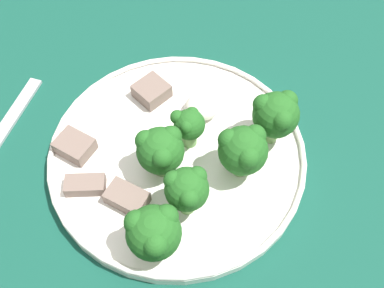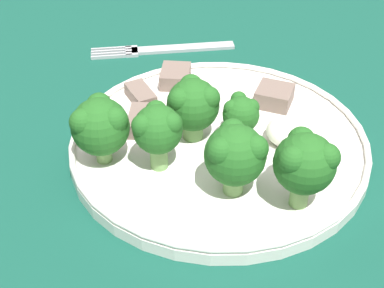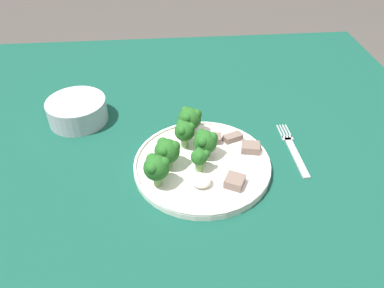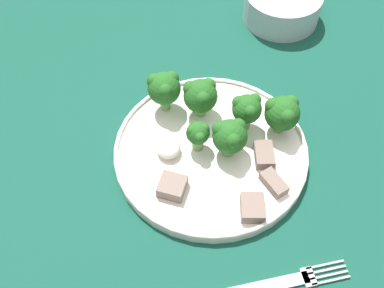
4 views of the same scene
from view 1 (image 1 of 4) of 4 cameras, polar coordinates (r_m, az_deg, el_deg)
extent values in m
cube|color=#114738|center=(0.48, -3.70, -9.89)|extent=(1.18, 1.16, 0.03)
cylinder|color=brown|center=(1.22, -18.02, 13.17)|extent=(0.06, 0.06, 0.68)
cylinder|color=white|center=(0.49, -1.87, -1.52)|extent=(0.28, 0.28, 0.01)
torus|color=white|center=(0.48, -1.90, -0.97)|extent=(0.28, 0.28, 0.01)
cube|color=#B2B2B7|center=(0.56, -22.08, 2.85)|extent=(0.02, 0.13, 0.00)
cylinder|color=#709E56|center=(0.47, -3.84, -2.58)|extent=(0.02, 0.02, 0.02)
sphere|color=#215B1E|center=(0.45, -4.03, -0.85)|extent=(0.05, 0.05, 0.05)
sphere|color=#215B1E|center=(0.44, -5.89, 0.41)|extent=(0.02, 0.02, 0.02)
sphere|color=#215B1E|center=(0.43, -3.80, -1.69)|extent=(0.02, 0.02, 0.02)
sphere|color=#215B1E|center=(0.44, -2.67, 0.97)|extent=(0.02, 0.02, 0.02)
cylinder|color=#709E56|center=(0.49, -0.69, 1.05)|extent=(0.02, 0.02, 0.02)
sphere|color=#215B1E|center=(0.47, -0.72, 2.59)|extent=(0.03, 0.03, 0.03)
sphere|color=#215B1E|center=(0.46, -1.90, 3.45)|extent=(0.01, 0.01, 0.01)
sphere|color=#215B1E|center=(0.46, -0.48, 2.14)|extent=(0.01, 0.01, 0.01)
sphere|color=#215B1E|center=(0.46, 0.19, 3.80)|extent=(0.01, 0.01, 0.01)
cylinder|color=#709E56|center=(0.43, -4.62, -12.49)|extent=(0.01, 0.01, 0.02)
sphere|color=#215B1E|center=(0.41, -4.89, -11.15)|extent=(0.05, 0.05, 0.05)
sphere|color=#215B1E|center=(0.40, -7.06, -9.86)|extent=(0.02, 0.02, 0.02)
sphere|color=#215B1E|center=(0.39, -4.65, -12.57)|extent=(0.02, 0.02, 0.02)
sphere|color=#215B1E|center=(0.40, -3.30, -9.21)|extent=(0.02, 0.02, 0.02)
cylinder|color=#709E56|center=(0.44, -0.63, -7.41)|extent=(0.02, 0.02, 0.03)
sphere|color=#215B1E|center=(0.42, -0.66, -5.77)|extent=(0.04, 0.04, 0.04)
sphere|color=#215B1E|center=(0.41, -2.36, -4.66)|extent=(0.02, 0.02, 0.02)
sphere|color=#215B1E|center=(0.40, -0.31, -6.73)|extent=(0.02, 0.02, 0.02)
sphere|color=#215B1E|center=(0.41, 0.65, -4.12)|extent=(0.02, 0.02, 0.02)
cylinder|color=#709E56|center=(0.49, 10.06, 1.58)|extent=(0.02, 0.02, 0.03)
sphere|color=#215B1E|center=(0.47, 10.60, 3.65)|extent=(0.05, 0.05, 0.05)
sphere|color=#215B1E|center=(0.46, 9.05, 4.94)|extent=(0.02, 0.02, 0.02)
sphere|color=#215B1E|center=(0.45, 11.37, 3.01)|extent=(0.02, 0.02, 0.02)
sphere|color=#215B1E|center=(0.47, 12.00, 5.40)|extent=(0.02, 0.02, 0.02)
cylinder|color=#709E56|center=(0.47, 6.17, -2.66)|extent=(0.02, 0.02, 0.02)
sphere|color=#215B1E|center=(0.45, 6.49, -0.84)|extent=(0.05, 0.05, 0.05)
sphere|color=#215B1E|center=(0.44, 4.73, 0.48)|extent=(0.02, 0.02, 0.02)
sphere|color=#215B1E|center=(0.43, 7.17, -1.70)|extent=(0.02, 0.02, 0.02)
sphere|color=#215B1E|center=(0.44, 7.99, 1.05)|extent=(0.02, 0.02, 0.02)
cube|color=#756056|center=(0.47, -13.18, -4.65)|extent=(0.05, 0.03, 0.01)
cube|color=#756056|center=(0.53, -5.15, 6.71)|extent=(0.05, 0.05, 0.02)
cube|color=#756056|center=(0.50, -14.67, -0.23)|extent=(0.04, 0.04, 0.02)
cube|color=#756056|center=(0.46, -8.34, -6.93)|extent=(0.04, 0.03, 0.02)
ellipsoid|color=silver|center=(0.51, 0.83, 4.81)|extent=(0.04, 0.03, 0.02)
camera|label=2|loc=(0.36, 69.11, 0.21)|focal=50.00mm
camera|label=3|loc=(0.80, 34.38, 59.84)|focal=35.00mm
camera|label=4|loc=(0.58, -64.23, 51.40)|focal=42.00mm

